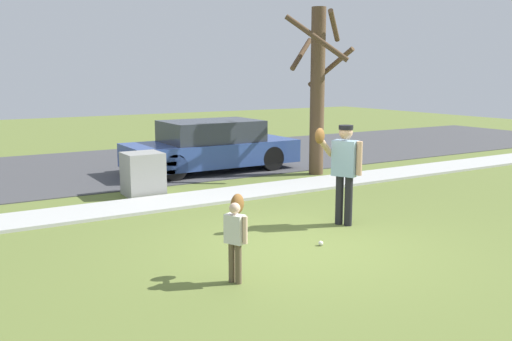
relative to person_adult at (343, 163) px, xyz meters
The scene contains 9 objects.
ground_plane 3.35m from the person_adult, 113.04° to the left, with size 48.00×48.00×0.00m, color olive.
sidewalk_strip 3.43m from the person_adult, 112.36° to the left, with size 36.00×1.20×0.06m, color #B2B2AD.
road_surface 8.18m from the person_adult, 98.80° to the left, with size 36.00×6.80×0.02m, color #424244.
person_adult is the anchor object (origin of this frame).
person_child 3.11m from the person_adult, 154.83° to the right, with size 0.42×0.53×1.06m.
baseball 1.63m from the person_adult, 143.98° to the right, with size 0.07×0.07×0.07m, color white.
utility_cabinet 4.60m from the person_adult, 116.95° to the left, with size 0.78×0.73×0.91m, color gray.
street_tree_near 5.05m from the person_adult, 57.76° to the left, with size 1.84×1.88×4.18m.
parked_wagon_blue 5.96m from the person_adult, 85.27° to the left, with size 4.50×1.80×1.33m.
Camera 1 is at (-4.77, -6.54, 2.56)m, focal length 38.95 mm.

